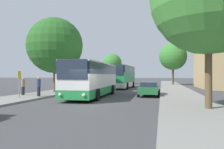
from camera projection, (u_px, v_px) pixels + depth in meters
The scene contains 12 objects.
ground_plane at pixel (90, 103), 16.06m from camera, with size 300.00×300.00×0.00m, color #424244.
sidewalk_left at pixel (8, 100), 17.61m from camera, with size 4.00×120.00×0.15m, color gray.
sidewalk_right at pixel (190, 105), 14.51m from camera, with size 4.00×120.00×0.15m, color gray.
bus_front at pixel (93, 79), 20.92m from camera, with size 3.11×10.93×3.25m.
bus_middle at pixel (123, 76), 34.79m from camera, with size 2.96×10.27×3.55m.
parked_car_right_near at pixel (149, 89), 21.84m from camera, with size 2.11×4.51×1.38m.
bus_stop_sign at pixel (19, 81), 18.70m from camera, with size 0.08×0.45×2.31m.
pedestrian_waiting_near at pixel (23, 86), 21.24m from camera, with size 0.36×0.36×1.70m.
pedestrian_waiting_far at pixel (39, 86), 19.99m from camera, with size 0.36×0.36×1.78m.
tree_left_near at pixel (55, 46), 25.20m from camera, with size 6.40×6.40×8.56m.
tree_left_far at pixel (112, 63), 51.40m from camera, with size 4.46×4.46×6.98m.
tree_right_mid at pixel (173, 56), 45.98m from camera, with size 5.74×5.74×8.79m.
Camera 1 is at (5.14, -15.31, 2.07)m, focal length 35.00 mm.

